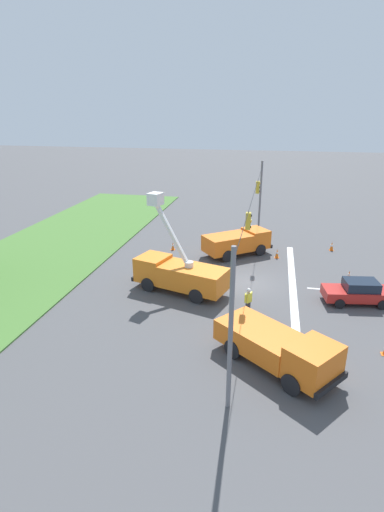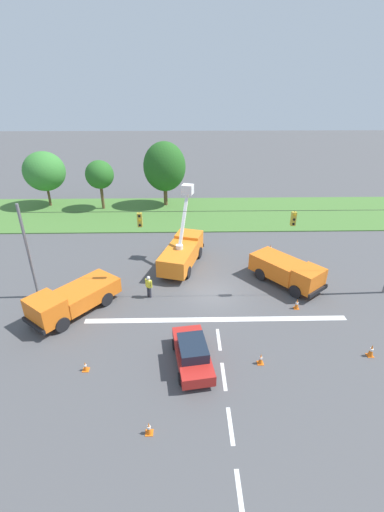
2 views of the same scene
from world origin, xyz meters
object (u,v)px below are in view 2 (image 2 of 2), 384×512
utility_truck_bucket_lift (182,251)px  road_worker (149,285)px  utility_truck_support_far (72,299)px  traffic_cone_lane_edge_a (149,428)px  traffic_cone_foreground_left (371,350)px  traffic_cone_near_bucket (270,248)px  tree_centre (165,167)px  traffic_cone_mid_left (297,304)px  traffic_cone_mid_right (261,359)px  traffic_cone_foreground_right (85,366)px  tree_far_west (44,171)px  utility_truck_support_near (287,270)px  sedan_red (192,353)px  tree_west (100,175)px

utility_truck_bucket_lift → road_worker: utility_truck_bucket_lift is taller
road_worker → utility_truck_bucket_lift: bearing=63.6°
utility_truck_support_far → traffic_cone_lane_edge_a: (6.02, -9.34, -0.77)m
traffic_cone_foreground_left → traffic_cone_near_bucket: bearing=101.0°
traffic_cone_near_bucket → traffic_cone_lane_edge_a: (-9.72, -18.61, -0.02)m
tree_centre → traffic_cone_near_bucket: (10.51, -13.91, -4.63)m
traffic_cone_foreground_left → traffic_cone_mid_left: bearing=121.4°
traffic_cone_mid_left → traffic_cone_mid_right: (-3.60, -5.24, -0.05)m
tree_centre → traffic_cone_mid_left: 25.67m
traffic_cone_foreground_right → traffic_cone_foreground_left: bearing=2.7°
road_worker → traffic_cone_near_bucket: (10.71, 7.46, -0.64)m
utility_truck_support_far → traffic_cone_mid_left: size_ratio=8.17×
tree_far_west → utility_truck_bucket_lift: (17.12, -16.49, -3.10)m
utility_truck_support_near → utility_truck_support_far: bearing=-167.3°
utility_truck_bucket_lift → traffic_cone_lane_edge_a: 16.16m
road_worker → sedan_red: bearing=-66.1°
utility_truck_support_far → sedan_red: 9.53m
tree_centre → traffic_cone_near_bucket: 18.04m
utility_truck_bucket_lift → traffic_cone_foreground_left: size_ratio=8.49×
road_worker → traffic_cone_near_bucket: bearing=34.8°
traffic_cone_near_bucket → traffic_cone_lane_edge_a: 20.99m
utility_truck_bucket_lift → traffic_cone_near_bucket: 8.72m
sedan_red → traffic_cone_foreground_right: 5.94m
traffic_cone_foreground_right → tree_west: bearing=99.8°
traffic_cone_near_bucket → road_worker: bearing=-145.2°
utility_truck_bucket_lift → traffic_cone_foreground_left: (10.98, -11.38, -0.98)m
traffic_cone_near_bucket → traffic_cone_lane_edge_a: traffic_cone_near_bucket is taller
sedan_red → traffic_cone_foreground_right: bearing=-176.3°
utility_truck_support_far → traffic_cone_mid_right: bearing=-23.2°
road_worker → traffic_cone_near_bucket: road_worker is taller
road_worker → traffic_cone_foreground_left: bearing=-25.7°
traffic_cone_near_bucket → tree_west: bearing=145.4°
tree_far_west → traffic_cone_foreground_left: bearing=-44.8°
utility_truck_support_near → traffic_cone_near_bucket: utility_truck_support_near is taller
traffic_cone_foreground_left → traffic_cone_mid_left: size_ratio=1.04×
utility_truck_support_near → utility_truck_support_far: (-15.63, -3.52, -0.07)m
tree_centre → traffic_cone_foreground_left: tree_centre is taller
sedan_red → traffic_cone_lane_edge_a: size_ratio=6.56×
utility_truck_bucket_lift → traffic_cone_lane_edge_a: bearing=-95.1°
utility_truck_support_near → traffic_cone_mid_left: bearing=-91.7°
tree_west → traffic_cone_foreground_right: (4.73, -27.35, -4.06)m
tree_centre → traffic_cone_mid_left: (10.30, -23.06, -4.60)m
tree_far_west → traffic_cone_foreground_left: 39.79m
traffic_cone_foreground_left → traffic_cone_mid_right: 6.54m
sedan_red → traffic_cone_near_bucket: size_ratio=6.25×
traffic_cone_foreground_left → tree_west: bearing=128.3°
utility_truck_support_near → traffic_cone_near_bucket: bearing=88.9°
traffic_cone_foreground_left → traffic_cone_foreground_right: size_ratio=1.38×
road_worker → traffic_cone_mid_right: road_worker is taller
utility_truck_support_near → traffic_cone_lane_edge_a: bearing=-126.8°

